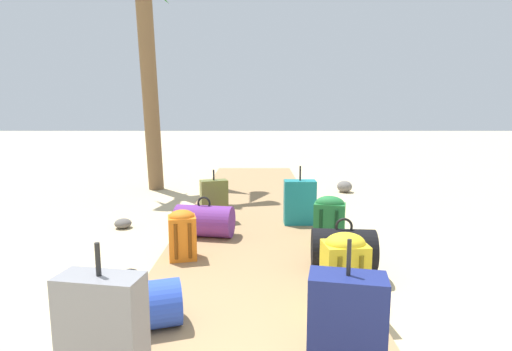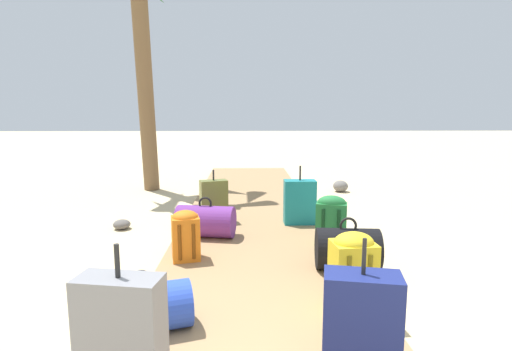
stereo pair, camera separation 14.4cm
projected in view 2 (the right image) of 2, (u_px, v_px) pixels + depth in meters
name	position (u px, v px, depth m)	size (l,w,h in m)	color
ground_plane	(253.00, 236.00, 5.11)	(60.00, 60.00, 0.00)	#D1BA8C
boardwalk	(252.00, 214.00, 6.05)	(1.89, 9.60, 0.08)	#9E7A51
backpack_yellow	(353.00, 269.00, 2.98)	(0.34, 0.30, 0.60)	gold
duffel_bag_blue	(142.00, 309.00, 2.69)	(0.72, 0.51, 0.44)	#2847B7
suitcase_navy	(361.00, 323.00, 2.26)	(0.46, 0.30, 0.79)	navy
duffel_bag_black	(347.00, 249.00, 3.78)	(0.62, 0.44, 0.50)	black
suitcase_grey	(122.00, 348.00, 1.91)	(0.43, 0.25, 0.87)	slate
backpack_orange	(186.00, 234.00, 4.02)	(0.32, 0.30, 0.51)	orange
backpack_green	(331.00, 219.00, 4.47)	(0.38, 0.29, 0.56)	#237538
suitcase_teal	(300.00, 202.00, 5.34)	(0.42, 0.23, 0.78)	#197A7F
suitcase_olive	(214.00, 201.00, 5.42)	(0.40, 0.28, 0.71)	olive
duffel_bag_purple	(206.00, 221.00, 4.78)	(0.73, 0.49, 0.49)	#6B2D84
rock_left_mid	(122.00, 224.00, 5.39)	(0.23, 0.23, 0.13)	#5B5651
rock_right_near	(341.00, 186.00, 7.95)	(0.29, 0.31, 0.22)	slate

